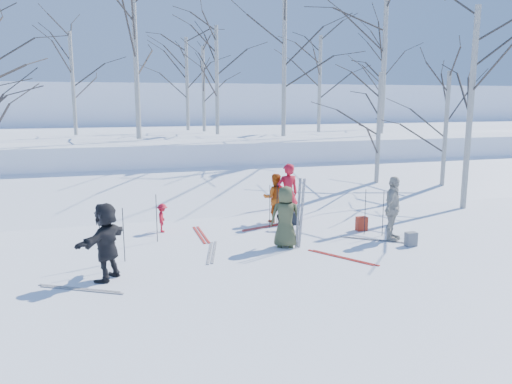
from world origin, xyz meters
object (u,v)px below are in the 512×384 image
object	(u,v)px
skier_grey_west	(106,241)
backpack_red	(362,224)
skier_red_seated	(162,218)
dog	(285,223)
backpack_grey	(411,239)
skier_red_north	(288,193)
skier_cream_east	(393,209)
skier_olive_center	(286,217)
backpack_dark	(293,218)
skier_redor_behind	(275,198)

from	to	relation	value
skier_grey_west	backpack_red	bearing A→B (deg)	141.25
skier_red_seated	backpack_red	size ratio (longest dim) A/B	2.05
dog	backpack_red	bearing A→B (deg)	112.46
dog	backpack_grey	distance (m)	3.68
skier_red_north	skier_cream_east	world-z (taller)	skier_red_north
dog	backpack_red	size ratio (longest dim) A/B	1.37
skier_olive_center	skier_grey_west	world-z (taller)	skier_grey_west
skier_cream_east	backpack_grey	bearing A→B (deg)	-115.92
skier_cream_east	backpack_dark	world-z (taller)	skier_cream_east
skier_redor_behind	skier_red_seated	bearing A→B (deg)	16.74
skier_red_north	backpack_dark	size ratio (longest dim) A/B	4.78
skier_red_seated	backpack_red	distance (m)	5.98
skier_olive_center	backpack_dark	size ratio (longest dim) A/B	4.14
skier_cream_east	skier_grey_west	world-z (taller)	skier_cream_east
dog	backpack_dark	xyz separation A→B (m)	(0.49, 0.64, -0.04)
skier_redor_behind	backpack_red	bearing A→B (deg)	152.44
backpack_red	skier_redor_behind	bearing A→B (deg)	140.09
skier_olive_center	backpack_red	world-z (taller)	skier_olive_center
skier_red_north	dog	distance (m)	1.22
skier_cream_east	backpack_grey	distance (m)	0.99
skier_red_north	skier_red_seated	distance (m)	3.99
dog	backpack_dark	size ratio (longest dim) A/B	1.44
backpack_red	backpack_grey	distance (m)	1.90
skier_redor_behind	skier_grey_west	distance (m)	6.53
dog	backpack_grey	world-z (taller)	dog
dog	backpack_red	world-z (taller)	dog
skier_red_north	skier_red_seated	size ratio (longest dim) A/B	2.22
skier_cream_east	skier_red_seated	bearing A→B (deg)	112.95
skier_olive_center	skier_red_north	xyz separation A→B (m)	(0.97, 2.49, 0.13)
skier_redor_behind	backpack_dark	xyz separation A→B (m)	(0.43, -0.52, -0.58)
dog	skier_red_seated	bearing A→B (deg)	-65.31
backpack_grey	skier_redor_behind	bearing A→B (deg)	126.02
skier_grey_west	backpack_dark	world-z (taller)	skier_grey_west
skier_red_seated	skier_grey_west	bearing A→B (deg)	166.38
backpack_dark	skier_red_seated	bearing A→B (deg)	176.54
skier_grey_west	backpack_grey	size ratio (longest dim) A/B	4.53
dog	backpack_dark	bearing A→B (deg)	-179.12
skier_redor_behind	backpack_red	world-z (taller)	skier_redor_behind
skier_redor_behind	skier_cream_east	size ratio (longest dim) A/B	0.87
skier_cream_east	dog	xyz separation A→B (m)	(-2.51, 1.83, -0.66)
skier_grey_west	skier_cream_east	bearing A→B (deg)	132.15
skier_red_seated	dog	size ratio (longest dim) A/B	1.50
skier_cream_east	backpack_dark	size ratio (longest dim) A/B	4.53
skier_grey_west	backpack_red	xyz separation A→B (m)	(7.36, 2.14, -0.65)
skier_redor_behind	backpack_dark	size ratio (longest dim) A/B	3.92
backpack_dark	skier_grey_west	bearing A→B (deg)	-148.73
skier_redor_behind	skier_red_seated	distance (m)	3.64
skier_red_seated	skier_redor_behind	bearing A→B (deg)	-75.79
backpack_red	skier_olive_center	bearing A→B (deg)	-161.17
skier_olive_center	skier_redor_behind	world-z (taller)	skier_olive_center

